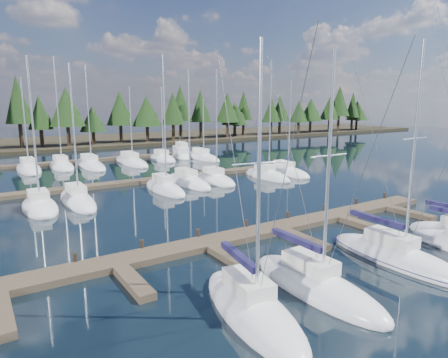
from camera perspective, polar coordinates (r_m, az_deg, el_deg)
ground at (r=37.05m, az=-11.96°, el=-3.84°), size 260.00×260.00×0.00m
far_shore at (r=94.88m, az=-24.96°, el=4.58°), size 220.00×30.00×0.60m
main_dock at (r=26.04m, az=-1.93°, el=-9.59°), size 44.00×6.13×0.90m
back_docks at (r=55.40m, az=-19.17°, el=0.94°), size 50.00×21.80×0.40m
front_sailboat_2 at (r=18.77m, az=3.98°, el=-18.00°), size 4.03×8.74×12.59m
front_sailboat_3 at (r=21.27m, az=12.90°, el=-14.59°), size 2.62×8.78×12.57m
front_sailboat_4 at (r=26.20m, az=23.38°, el=-10.22°), size 2.52×9.52×13.39m
back_sailboat_rows at (r=50.86m, az=-17.91°, el=0.22°), size 47.60×31.78×16.47m
motor_yacht_right at (r=68.26m, az=-6.12°, el=3.54°), size 4.85×8.81×4.18m
tree_line at (r=84.37m, az=-26.25°, el=8.77°), size 185.03×11.57×14.24m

